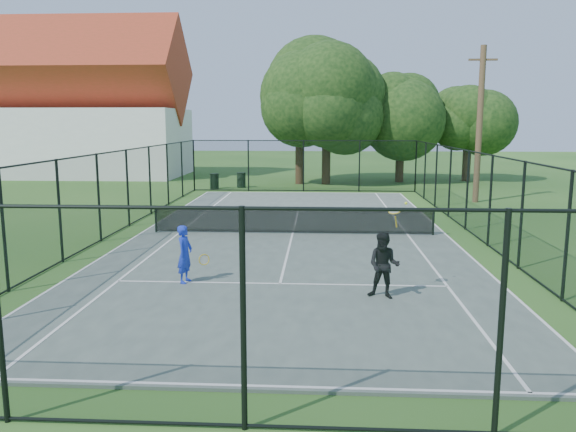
# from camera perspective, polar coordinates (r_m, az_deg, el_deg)

# --- Properties ---
(ground) EXTENTS (120.00, 120.00, 0.00)m
(ground) POSITION_cam_1_polar(r_m,az_deg,el_deg) (20.26, 0.48, -1.95)
(ground) COLOR #28561D
(tennis_court) EXTENTS (11.00, 24.00, 0.06)m
(tennis_court) POSITION_cam_1_polar(r_m,az_deg,el_deg) (20.26, 0.48, -1.86)
(tennis_court) COLOR #4C5A53
(tennis_court) RESTS_ON ground
(tennis_net) EXTENTS (10.08, 0.08, 0.95)m
(tennis_net) POSITION_cam_1_polar(r_m,az_deg,el_deg) (20.15, 0.48, -0.34)
(tennis_net) COLOR black
(tennis_net) RESTS_ON tennis_court
(fence) EXTENTS (13.10, 26.10, 3.00)m
(fence) POSITION_cam_1_polar(r_m,az_deg,el_deg) (20.02, 0.48, 2.26)
(fence) COLOR black
(fence) RESTS_ON ground
(tree_near_left) EXTENTS (6.74, 6.74, 8.79)m
(tree_near_left) POSITION_cam_1_polar(r_m,az_deg,el_deg) (36.96, 1.21, 11.65)
(tree_near_left) COLOR #332114
(tree_near_left) RESTS_ON ground
(tree_near_mid) EXTENTS (5.93, 5.93, 7.75)m
(tree_near_mid) POSITION_cam_1_polar(r_m,az_deg,el_deg) (36.81, 3.95, 10.65)
(tree_near_mid) COLOR #332114
(tree_near_mid) RESTS_ON ground
(tree_near_right) EXTENTS (5.45, 5.45, 7.53)m
(tree_near_right) POSITION_cam_1_polar(r_m,az_deg,el_deg) (38.90, 11.44, 10.44)
(tree_near_right) COLOR #332114
(tree_near_right) RESTS_ON ground
(tree_far_right) EXTENTS (4.70, 4.70, 6.22)m
(tree_far_right) POSITION_cam_1_polar(r_m,az_deg,el_deg) (40.77, 17.86, 8.81)
(tree_far_right) COLOR #332114
(tree_far_right) RESTS_ON ground
(building) EXTENTS (15.30, 8.15, 11.87)m
(building) POSITION_cam_1_polar(r_m,az_deg,el_deg) (45.54, -20.29, 10.07)
(building) COLOR silver
(building) RESTS_ON ground
(trash_bin_left) EXTENTS (0.58, 0.58, 0.93)m
(trash_bin_left) POSITION_cam_1_polar(r_m,az_deg,el_deg) (34.61, -7.50, 3.53)
(trash_bin_left) COLOR black
(trash_bin_left) RESTS_ON ground
(trash_bin_right) EXTENTS (0.58, 0.58, 0.94)m
(trash_bin_right) POSITION_cam_1_polar(r_m,az_deg,el_deg) (35.10, -4.77, 3.67)
(trash_bin_right) COLOR black
(trash_bin_right) RESTS_ON ground
(utility_pole) EXTENTS (1.40, 0.30, 7.75)m
(utility_pole) POSITION_cam_1_polar(r_m,az_deg,el_deg) (29.90, 18.88, 8.84)
(utility_pole) COLOR #4C3823
(utility_pole) RESTS_ON ground
(player_blue) EXTENTS (0.81, 0.58, 1.45)m
(player_blue) POSITION_cam_1_polar(r_m,az_deg,el_deg) (14.22, -10.42, -3.83)
(player_blue) COLOR #182ECD
(player_blue) RESTS_ON tennis_court
(player_black) EXTENTS (1.02, 1.04, 2.13)m
(player_black) POSITION_cam_1_polar(r_m,az_deg,el_deg) (12.95, 9.72, -4.94)
(player_black) COLOR black
(player_black) RESTS_ON tennis_court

